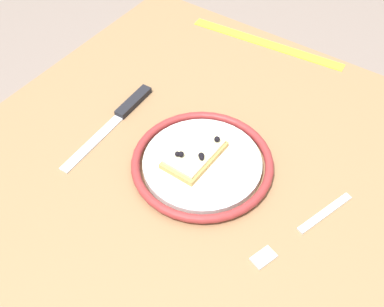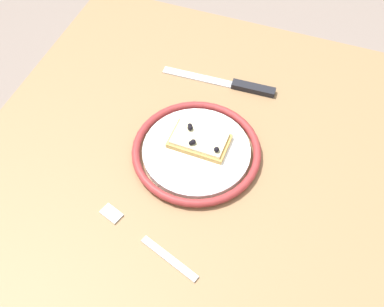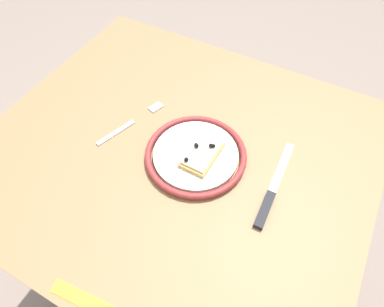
% 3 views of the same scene
% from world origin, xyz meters
% --- Properties ---
extents(dining_table, '(0.91, 0.81, 0.77)m').
position_xyz_m(dining_table, '(0.00, 0.00, 0.66)').
color(dining_table, '#936D47').
rests_on(dining_table, ground_plane).
extents(plate, '(0.24, 0.24, 0.02)m').
position_xyz_m(plate, '(0.05, 0.00, 0.78)').
color(plate, white).
rests_on(plate, dining_table).
extents(pizza_slice_near, '(0.07, 0.11, 0.03)m').
position_xyz_m(pizza_slice_near, '(0.07, -0.00, 0.79)').
color(pizza_slice_near, tan).
rests_on(pizza_slice_near, plate).
extents(knife, '(0.03, 0.24, 0.01)m').
position_xyz_m(knife, '(0.24, -0.02, 0.77)').
color(knife, silver).
rests_on(knife, dining_table).
extents(fork, '(0.08, 0.20, 0.00)m').
position_xyz_m(fork, '(-0.14, 0.02, 0.77)').
color(fork, silver).
rests_on(fork, dining_table).
extents(measuring_tape, '(0.34, 0.05, 0.00)m').
position_xyz_m(measuring_tape, '(0.13, -0.36, 0.77)').
color(measuring_tape, yellow).
rests_on(measuring_tape, dining_table).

